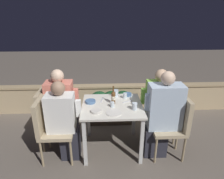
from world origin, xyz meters
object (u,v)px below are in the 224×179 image
Objects in this scene: person_coral_top at (63,109)px; beer_bottle at (113,97)px; person_blue_shirt at (162,116)px; person_white_polo at (64,121)px; chair_right_near at (175,121)px; person_green_blouse at (156,108)px; chair_right_far at (169,112)px; chair_left_far at (50,113)px; chair_left_near at (49,124)px.

person_coral_top is 0.81m from beer_bottle.
person_white_polo is at bearing -179.96° from person_blue_shirt.
person_white_polo reaches higher than beer_bottle.
beer_bottle is (-0.89, 0.21, 0.30)m from chair_right_near.
person_green_blouse is (-0.21, 0.28, 0.07)m from chair_right_near.
chair_right_near is 0.36m from person_green_blouse.
person_blue_shirt is 0.74m from beer_bottle.
person_white_polo is at bearing -169.98° from chair_right_far.
person_green_blouse is at bearing 5.83° from beer_bottle.
chair_left_far is at bearing 169.40° from person_blue_shirt.
person_blue_shirt is (1.66, -0.31, 0.09)m from chair_left_far.
chair_left_near is 0.79× the size of person_white_polo.
person_blue_shirt is (-0.21, 0.00, 0.09)m from chair_right_near.
person_coral_top reaches higher than chair_right_far.
chair_right_far is (0.21, 0.28, -0.09)m from person_blue_shirt.
chair_left_far is 1.89m from chair_right_near.
chair_right_near is 1.00× the size of chair_right_far.
person_coral_top is at bearing 169.39° from chair_right_near.
person_blue_shirt is 0.28m from person_green_blouse.
chair_left_far is (-0.28, 0.31, -0.04)m from person_white_polo.
chair_left_near is 0.72× the size of person_blue_shirt.
chair_right_near is (1.80, 0.00, 0.00)m from chair_left_near.
chair_right_far is at bearing 8.86° from chair_left_near.
chair_left_near is 0.99m from beer_bottle.
chair_left_far is (-0.07, 0.31, 0.00)m from chair_left_near.
beer_bottle is at bearing -5.84° from chair_left_far.
chair_left_near is 1.60m from person_blue_shirt.
person_green_blouse is at bearing -1.23° from person_coral_top.
person_coral_top is 1.01× the size of person_green_blouse.
beer_bottle is at bearing -174.17° from person_green_blouse.
person_green_blouse is (1.59, 0.28, 0.07)m from chair_left_near.
person_white_polo is 0.78m from beer_bottle.
chair_left_far is at bearing 102.11° from chair_left_near.
person_coral_top is 1.66m from chair_right_far.
person_blue_shirt is at bearing 0.04° from person_white_polo.
chair_left_near is 0.22m from person_white_polo.
chair_right_near is (1.66, -0.31, -0.08)m from person_coral_top.
person_green_blouse reaches higher than chair_left_far.
chair_right_far is at bearing -1.08° from person_coral_top.
chair_right_far is 0.75× the size of person_green_blouse.
person_coral_top is at bearing 0.00° from chair_left_far.
beer_bottle is (-0.68, 0.21, 0.21)m from person_blue_shirt.
chair_right_near is 0.28m from chair_right_far.
person_green_blouse is (1.66, -0.03, 0.07)m from chair_left_far.
person_white_polo reaches higher than chair_right_far.
chair_left_far is at bearing 131.77° from person_white_polo.
person_white_polo is 1.38m from person_blue_shirt.
beer_bottle is at bearing 16.77° from person_white_polo.
person_blue_shirt is at bearing 180.00° from chair_right_near.
person_white_polo is at bearing -168.49° from person_green_blouse.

